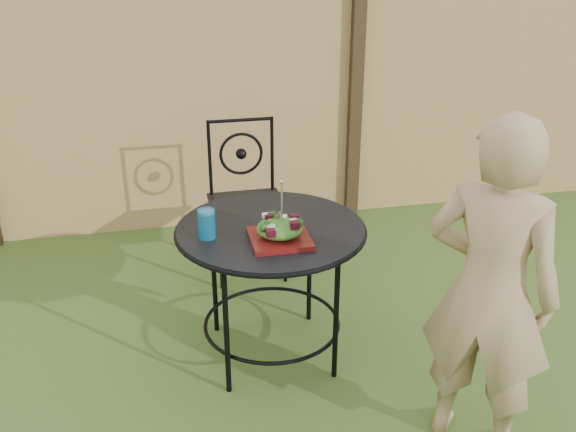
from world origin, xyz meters
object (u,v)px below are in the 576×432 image
Objects in this scene: diner at (489,293)px; patio_table at (271,253)px; patio_chair at (246,194)px; salad_plate at (280,238)px.

patio_table is at bearing -3.91° from diner.
patio_table is 0.63× the size of diner.
patio_table is 0.97× the size of patio_chair.
patio_chair is 1.90m from diner.
patio_chair reaches higher than salad_plate.
salad_plate is at bearing -85.48° from patio_table.
diner is (0.72, -0.79, 0.14)m from patio_table.
diner is at bearing -47.55° from patio_table.
patio_table is at bearing 94.52° from salad_plate.
diner is 5.41× the size of salad_plate.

